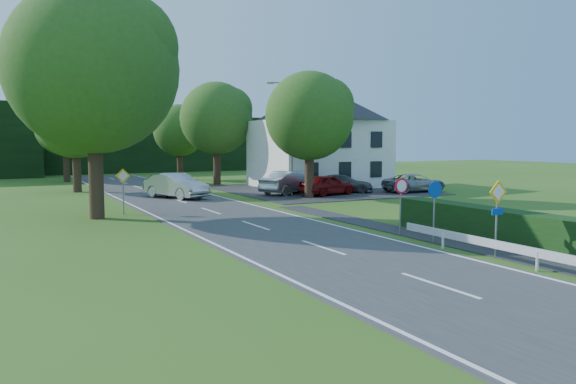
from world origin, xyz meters
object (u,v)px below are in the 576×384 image
moving_car (176,186)px  parked_car_grey (343,183)px  streetlight (290,133)px  parked_car_red (327,185)px  parasol (292,179)px  motorcycle (169,189)px  parked_car_silver_a (289,182)px  parked_car_silver_b (415,183)px

moving_car → parked_car_grey: bearing=-29.6°
streetlight → parked_car_red: 4.53m
moving_car → parked_car_red: (10.13, -2.93, -0.10)m
parked_car_red → parasol: bearing=0.5°
motorcycle → moving_car: bearing=-55.4°
moving_car → parked_car_grey: size_ratio=1.13×
parked_car_red → moving_car: bearing=60.4°
moving_car → parasol: (9.22, 0.75, 0.10)m
moving_car → parked_car_red: moving_car is taller
parked_car_red → parked_car_grey: (2.32, 1.48, -0.08)m
parked_car_silver_a → parked_car_silver_b: parked_car_silver_a is taller
parked_car_grey → parasol: (-3.23, 2.20, 0.28)m
parked_car_silver_b → parked_car_red: bearing=85.3°
streetlight → parked_car_grey: (4.68, 0.32, -3.77)m
parked_car_silver_b → parasol: (-8.18, 4.52, 0.25)m
streetlight → parked_car_red: streetlight is taller
parked_car_silver_a → parked_car_silver_b: 9.63m
streetlight → parked_car_silver_a: 3.75m
motorcycle → parked_car_grey: size_ratio=0.47×
streetlight → moving_car: streetlight is taller
parked_car_grey → motorcycle: bearing=113.4°
parked_car_red → parked_car_grey: size_ratio=0.96×
parked_car_red → parasol: 3.80m
motorcycle → parked_car_red: bearing=2.4°
moving_car → parked_car_silver_a: 8.28m
streetlight → parked_car_grey: bearing=3.9°
streetlight → motorcycle: bearing=160.7°
parked_car_grey → moving_car: bearing=117.8°
parked_car_silver_a → parked_car_silver_b: size_ratio=1.04×
parked_car_grey → parked_car_red: bearing=157.0°
moving_car → parked_car_red: bearing=-39.0°
streetlight → moving_car: (-7.76, 1.77, -3.58)m
moving_car → parked_car_silver_a: parked_car_silver_a is taller
parked_car_red → parked_car_silver_a: (-1.89, 2.16, 0.10)m
moving_car → parasol: 9.25m
moving_car → parked_car_silver_b: (17.40, -3.77, -0.15)m
streetlight → motorcycle: streetlight is taller
parked_car_red → parked_car_silver_a: parked_car_silver_a is taller
moving_car → parked_car_silver_b: bearing=-35.1°
streetlight → parked_car_red: bearing=-26.1°
motorcycle → parked_car_silver_b: bearing=8.1°
motorcycle → parked_car_silver_b: size_ratio=0.43×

